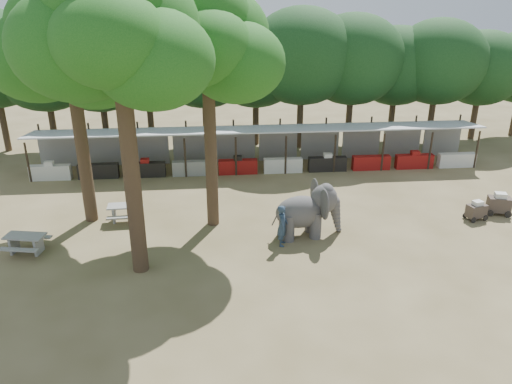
{
  "coord_description": "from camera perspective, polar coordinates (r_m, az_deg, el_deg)",
  "views": [
    {
      "loc": [
        -2.92,
        -16.02,
        10.71
      ],
      "look_at": [
        -1.0,
        5.0,
        2.0
      ],
      "focal_mm": 35.0,
      "sensor_mm": 36.0,
      "label": 1
    }
  ],
  "objects": [
    {
      "name": "ground",
      "position": [
        19.49,
        4.35,
        -10.98
      ],
      "size": [
        100.0,
        100.0,
        0.0
      ],
      "primitive_type": "plane",
      "color": "brown",
      "rests_on": "ground"
    },
    {
      "name": "vendor_stalls",
      "position": [
        31.48,
        0.35,
        4.81
      ],
      "size": [
        28.0,
        2.99,
        2.8
      ],
      "color": "#AAADB3",
      "rests_on": "ground"
    },
    {
      "name": "yard_tree_left",
      "position": [
        24.16,
        -20.84,
        15.07
      ],
      "size": [
        7.1,
        6.9,
        11.02
      ],
      "color": "#332316",
      "rests_on": "ground"
    },
    {
      "name": "yard_tree_center",
      "position": [
        18.55,
        -15.89,
        16.98
      ],
      "size": [
        7.1,
        6.9,
        12.04
      ],
      "color": "#332316",
      "rests_on": "ground"
    },
    {
      "name": "yard_tree_back",
      "position": [
        22.32,
        -6.0,
        16.73
      ],
      "size": [
        7.1,
        6.9,
        11.36
      ],
      "color": "#332316",
      "rests_on": "ground"
    },
    {
      "name": "backdrop_trees",
      "position": [
        35.52,
        -0.46,
        14.01
      ],
      "size": [
        46.46,
        5.95,
        8.33
      ],
      "color": "#332316",
      "rests_on": "ground"
    },
    {
      "name": "elephant",
      "position": [
        22.92,
        6.02,
        -2.1
      ],
      "size": [
        3.31,
        2.5,
        2.49
      ],
      "rotation": [
        0.0,
        0.0,
        0.12
      ],
      "color": "#403D3E",
      "rests_on": "ground"
    },
    {
      "name": "handler",
      "position": [
        22.07,
        3.04,
        -3.84
      ],
      "size": [
        0.6,
        0.77,
        1.91
      ],
      "primitive_type": "imported",
      "rotation": [
        0.0,
        0.0,
        1.35
      ],
      "color": "#26384C",
      "rests_on": "ground"
    },
    {
      "name": "picnic_table_near",
      "position": [
        23.77,
        -24.83,
        -5.13
      ],
      "size": [
        1.93,
        1.8,
        0.84
      ],
      "rotation": [
        0.0,
        0.0,
        -0.19
      ],
      "color": "gray",
      "rests_on": "ground"
    },
    {
      "name": "picnic_table_far",
      "position": [
        25.31,
        -14.7,
        -2.04
      ],
      "size": [
        1.75,
        1.59,
        0.83
      ],
      "rotation": [
        0.0,
        0.0,
        0.06
      ],
      "color": "gray",
      "rests_on": "ground"
    },
    {
      "name": "cart_front",
      "position": [
        26.93,
        23.88,
        -1.92
      ],
      "size": [
        1.14,
        0.9,
        0.99
      ],
      "rotation": [
        0.0,
        0.0,
        0.26
      ],
      "color": "#362B24",
      "rests_on": "ground"
    },
    {
      "name": "cart_back",
      "position": [
        28.0,
        26.02,
        -1.21
      ],
      "size": [
        1.35,
        1.08,
        1.15
      ],
      "rotation": [
        0.0,
        0.0,
        -0.29
      ],
      "color": "#362B24",
      "rests_on": "ground"
    }
  ]
}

